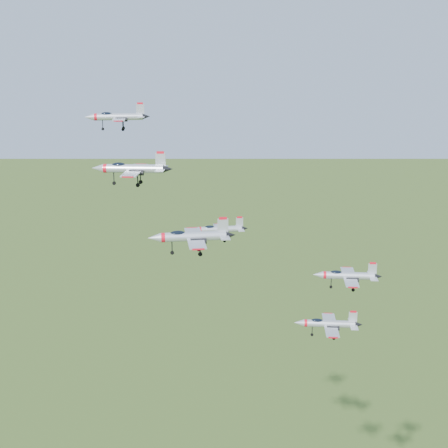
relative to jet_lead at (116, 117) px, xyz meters
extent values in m
cylinder|color=#AEB2BB|center=(0.33, -0.01, -0.03)|extent=(8.39, 1.55, 1.21)
cone|color=#AEB2BB|center=(-4.67, 0.19, -0.03)|extent=(1.72, 1.27, 1.21)
cone|color=black|center=(5.15, -0.21, -0.03)|extent=(1.34, 1.08, 1.03)
ellipsoid|color=black|center=(-1.71, 0.07, 0.43)|extent=(2.08, 0.95, 0.77)
cube|color=#AEB2BB|center=(0.41, -2.62, -0.26)|extent=(2.30, 4.17, 0.13)
cube|color=#AEB2BB|center=(0.63, 2.57, -0.26)|extent=(2.30, 4.17, 0.13)
cube|color=#AEB2BB|center=(4.13, -0.17, 1.22)|extent=(1.40, 0.17, 1.95)
cube|color=red|center=(4.13, -0.17, 2.25)|extent=(1.03, 0.17, 0.32)
cylinder|color=#AEB2BB|center=(2.48, -14.72, -6.53)|extent=(9.48, 3.30, 1.36)
cone|color=#AEB2BB|center=(-3.04, -13.54, -6.53)|extent=(2.12, 1.72, 1.36)
cone|color=black|center=(7.79, -15.85, -6.53)|extent=(1.67, 1.44, 1.15)
ellipsoid|color=black|center=(0.23, -14.23, -6.02)|extent=(2.45, 1.44, 0.86)
cube|color=#AEB2BB|center=(2.07, -17.62, -6.79)|extent=(3.31, 5.00, 0.15)
cube|color=#AEB2BB|center=(3.30, -11.90, -6.79)|extent=(3.31, 5.00, 0.15)
cube|color=#AEB2BB|center=(6.67, -15.61, -5.12)|extent=(1.56, 0.45, 2.19)
cube|color=red|center=(6.67, -15.61, -3.97)|extent=(1.15, 0.38, 0.37)
cylinder|color=#AEB2BB|center=(9.90, -32.65, -12.50)|extent=(8.61, 1.40, 1.24)
cone|color=#AEB2BB|center=(4.75, -32.55, -12.50)|extent=(1.74, 1.27, 1.24)
cone|color=black|center=(14.86, -32.74, -12.50)|extent=(1.36, 1.08, 1.05)
ellipsoid|color=black|center=(7.80, -32.61, -12.03)|extent=(2.12, 0.93, 0.79)
cube|color=#AEB2BB|center=(10.04, -35.33, -12.74)|extent=(2.27, 4.24, 0.13)
cube|color=#AEB2BB|center=(10.14, -29.98, -12.74)|extent=(2.27, 4.24, 0.13)
cube|color=#AEB2BB|center=(13.81, -32.72, -11.21)|extent=(1.43, 0.14, 2.00)
cube|color=red|center=(13.81, -32.72, -10.16)|extent=(1.05, 0.15, 0.33)
cylinder|color=#AEB2BB|center=(17.49, -4.90, -19.80)|extent=(7.76, 1.29, 1.12)
cone|color=#AEB2BB|center=(12.85, -4.80, -19.80)|extent=(1.57, 1.15, 1.12)
cone|color=black|center=(21.97, -5.01, -19.80)|extent=(1.23, 0.98, 0.95)
ellipsoid|color=black|center=(15.60, -4.86, -19.38)|extent=(1.91, 0.85, 0.71)
cube|color=#AEB2BB|center=(17.61, -7.32, -20.02)|extent=(2.06, 3.83, 0.12)
cube|color=#AEB2BB|center=(17.72, -2.50, -20.02)|extent=(2.06, 3.83, 0.12)
cube|color=#AEB2BB|center=(21.02, -4.98, -18.64)|extent=(1.29, 0.13, 1.81)
cube|color=red|center=(21.02, -4.98, -17.69)|extent=(0.95, 0.14, 0.30)
cylinder|color=#AEB2BB|center=(35.49, -22.42, -23.21)|extent=(8.07, 2.98, 1.16)
cone|color=#AEB2BB|center=(30.80, -21.31, -23.21)|extent=(1.83, 1.50, 1.16)
cone|color=black|center=(40.00, -23.49, -23.21)|extent=(1.44, 1.25, 0.98)
ellipsoid|color=black|center=(33.58, -21.97, -22.78)|extent=(2.10, 1.26, 0.74)
cube|color=#AEB2BB|center=(35.08, -24.89, -23.44)|extent=(2.90, 4.29, 0.12)
cube|color=#AEB2BB|center=(36.24, -20.03, -23.44)|extent=(2.90, 4.29, 0.12)
cube|color=#AEB2BB|center=(39.04, -23.27, -22.01)|extent=(1.33, 0.41, 1.87)
cube|color=red|center=(39.04, -23.27, -21.03)|extent=(0.98, 0.35, 0.31)
cylinder|color=#AEB2BB|center=(33.62, -19.81, -32.56)|extent=(8.41, 3.03, 1.21)
cone|color=#AEB2BB|center=(28.73, -18.70, -32.56)|extent=(1.90, 1.55, 1.21)
cone|color=black|center=(38.32, -20.88, -32.56)|extent=(1.49, 1.29, 1.03)
ellipsoid|color=black|center=(31.63, -19.36, -32.10)|extent=(2.18, 1.30, 0.77)
cube|color=#AEB2BB|center=(33.22, -22.38, -32.79)|extent=(2.99, 4.45, 0.13)
cube|color=#AEB2BB|center=(34.38, -17.32, -32.79)|extent=(2.99, 4.45, 0.13)
cube|color=#AEB2BB|center=(37.33, -20.65, -31.30)|extent=(1.38, 0.42, 1.95)
cube|color=red|center=(37.33, -20.65, -30.28)|extent=(1.02, 0.35, 0.32)
camera|label=1|loc=(2.01, -111.05, 11.28)|focal=50.00mm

